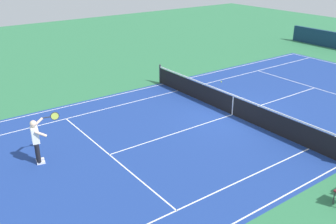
% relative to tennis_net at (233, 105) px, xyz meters
% --- Properties ---
extents(ground_plane, '(60.00, 60.00, 0.00)m').
position_rel_tennis_net_xyz_m(ground_plane, '(0.00, 0.00, -0.49)').
color(ground_plane, '#2D7247').
extents(court_slab, '(24.20, 11.40, 0.00)m').
position_rel_tennis_net_xyz_m(court_slab, '(0.00, 0.00, -0.49)').
color(court_slab, navy).
rests_on(court_slab, ground_plane).
extents(court_line_markings, '(23.85, 11.05, 0.01)m').
position_rel_tennis_net_xyz_m(court_line_markings, '(0.00, 0.00, -0.49)').
color(court_line_markings, white).
rests_on(court_line_markings, ground_plane).
extents(tennis_net, '(0.10, 11.70, 1.08)m').
position_rel_tennis_net_xyz_m(tennis_net, '(0.00, 0.00, 0.00)').
color(tennis_net, '#2D2D33').
rests_on(tennis_net, ground_plane).
extents(tennis_player_near, '(1.14, 0.76, 1.70)m').
position_rel_tennis_net_xyz_m(tennis_player_near, '(8.67, -0.98, 0.44)').
color(tennis_player_near, black).
rests_on(tennis_player_near, ground_plane).
extents(tennis_ball, '(0.07, 0.07, 0.07)m').
position_rel_tennis_net_xyz_m(tennis_ball, '(-2.89, -3.77, -0.46)').
color(tennis_ball, '#CCE01E').
rests_on(tennis_ball, ground_plane).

